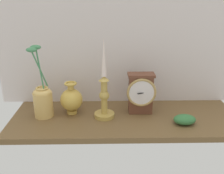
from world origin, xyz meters
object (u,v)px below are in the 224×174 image
at_px(candlestick_tall_left, 104,94).
at_px(brass_vase_bulbous, 71,99).
at_px(mantel_clock, 141,93).
at_px(brass_vase_jar, 43,99).

bearing_deg(candlestick_tall_left, brass_vase_bulbous, 164.44).
height_order(mantel_clock, brass_vase_jar, brass_vase_jar).
height_order(candlestick_tall_left, brass_vase_bulbous, candlestick_tall_left).
xyz_separation_m(candlestick_tall_left, brass_vase_jar, (-0.27, 0.01, -0.02)).
bearing_deg(brass_vase_bulbous, mantel_clock, 0.13).
xyz_separation_m(candlestick_tall_left, brass_vase_bulbous, (-0.15, 0.04, -0.04)).
height_order(brass_vase_bulbous, brass_vase_jar, brass_vase_jar).
relative_size(brass_vase_bulbous, brass_vase_jar, 0.47).
height_order(candlestick_tall_left, brass_vase_jar, candlestick_tall_left).
xyz_separation_m(mantel_clock, brass_vase_bulbous, (-0.31, -0.00, -0.03)).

